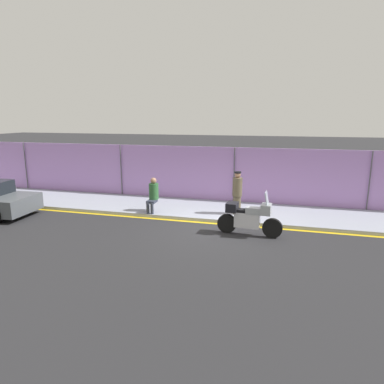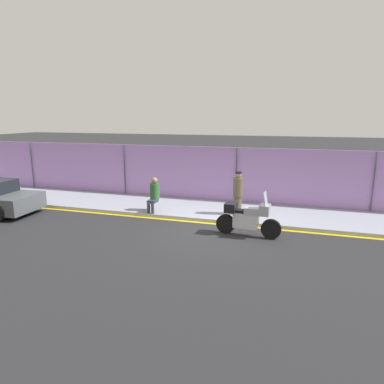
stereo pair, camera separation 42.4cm
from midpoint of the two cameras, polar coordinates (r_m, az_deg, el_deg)
The scene contains 7 objects.
ground_plane at distance 12.10m, azimuth 5.09°, elevation -6.47°, with size 120.00×120.00×0.00m, color #262628.
sidewalk at distance 14.29m, azimuth 7.05°, elevation -3.25°, with size 41.30×3.01×0.13m.
curb_paint_stripe at distance 12.81m, azimuth 5.80°, elevation -5.39°, with size 41.30×0.18×0.01m.
storefront_fence at distance 15.56m, azimuth 8.20°, elevation 2.63°, with size 39.23×0.17×2.57m.
motorcycle at distance 11.59m, azimuth 10.27°, elevation -4.24°, with size 2.19×0.61×1.54m.
officer_standing at distance 13.52m, azimuth 8.55°, elevation -0.13°, with size 0.38×0.38×1.70m.
person_seated_on_curb at distance 13.92m, azimuth -5.47°, elevation -0.12°, with size 0.39×0.71×1.38m.
Camera 2 is at (2.50, -11.15, 3.93)m, focal length 32.00 mm.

